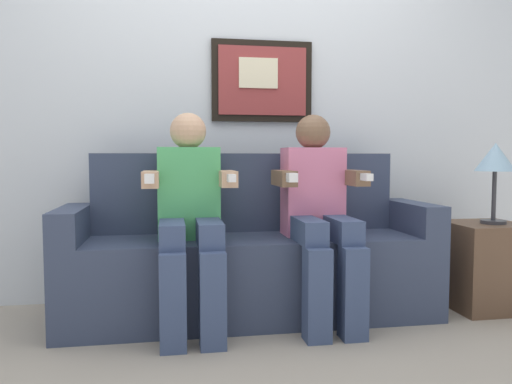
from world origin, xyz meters
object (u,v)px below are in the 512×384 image
couch (251,260)px  table_lamp (495,161)px  person_on_left (190,211)px  side_table_right (484,266)px  person_on_right (319,209)px

couch → table_lamp: table_lamp is taller
table_lamp → person_on_left: bearing=-179.2°
side_table_right → person_on_right: bearing=-176.5°
person_on_left → person_on_right: same height
person_on_left → person_on_right: (0.68, 0.00, 0.00)m
couch → person_on_right: (0.34, -0.17, 0.29)m
couch → side_table_right: bearing=-4.5°
couch → table_lamp: size_ratio=4.38×
couch → side_table_right: 1.36m
person_on_left → couch: bearing=26.3°
person_on_left → side_table_right: bearing=2.1°
side_table_right → couch: bearing=175.5°
person_on_right → side_table_right: bearing=3.5°
couch → side_table_right: (1.36, -0.11, -0.06)m
person_on_left → side_table_right: 1.73m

